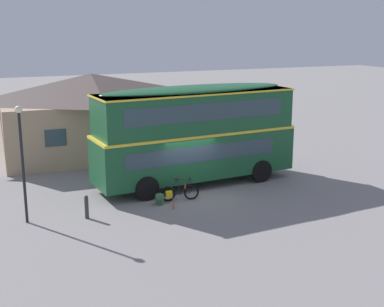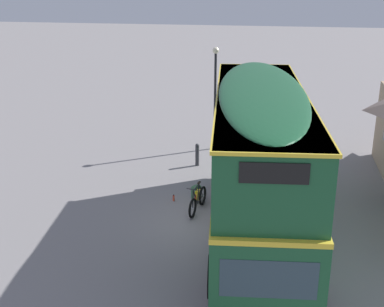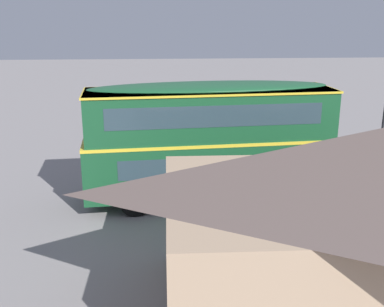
{
  "view_description": "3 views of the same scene",
  "coord_description": "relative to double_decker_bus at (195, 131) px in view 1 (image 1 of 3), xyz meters",
  "views": [
    {
      "loc": [
        -8.85,
        -21.3,
        7.58
      ],
      "look_at": [
        -0.02,
        -0.23,
        1.96
      ],
      "focal_mm": 49.34,
      "sensor_mm": 36.0,
      "label": 1
    },
    {
      "loc": [
        15.01,
        1.58,
        7.9
      ],
      "look_at": [
        -1.09,
        -0.91,
        1.98
      ],
      "focal_mm": 48.24,
      "sensor_mm": 36.0,
      "label": 2
    },
    {
      "loc": [
        2.72,
        19.01,
        7.32
      ],
      "look_at": [
        1.4,
        -0.16,
        1.51
      ],
      "focal_mm": 43.57,
      "sensor_mm": 36.0,
      "label": 3
    }
  ],
  "objects": [
    {
      "name": "water_bottle_red_squeeze",
      "position": [
        -2.27,
        -2.99,
        -2.53
      ],
      "size": [
        0.07,
        0.07,
        0.24
      ],
      "color": "#D84C33",
      "rests_on": "ground"
    },
    {
      "name": "kerb_bollard",
      "position": [
        -5.85,
        -2.66,
        -2.14
      ],
      "size": [
        0.16,
        0.16,
        0.97
      ],
      "color": "#333338",
      "rests_on": "ground"
    },
    {
      "name": "touring_bicycle",
      "position": [
        -1.67,
        -2.03,
        -2.27
      ],
      "size": [
        1.72,
        0.51,
        1.02
      ],
      "color": "black",
      "rests_on": "ground"
    },
    {
      "name": "pub_building",
      "position": [
        -3.27,
        7.65,
        -0.17
      ],
      "size": [
        10.67,
        6.29,
        4.83
      ],
      "color": "tan",
      "rests_on": "ground"
    },
    {
      "name": "ground_plane",
      "position": [
        -0.81,
        -1.35,
        -2.64
      ],
      "size": [
        120.0,
        120.0,
        0.0
      ],
      "primitive_type": "plane",
      "color": "gray"
    },
    {
      "name": "backpack_on_ground",
      "position": [
        -2.62,
        -2.23,
        -2.38
      ],
      "size": [
        0.38,
        0.35,
        0.52
      ],
      "color": "#386642",
      "rests_on": "ground"
    },
    {
      "name": "street_lamp",
      "position": [
        -8.12,
        -2.19,
        0.22
      ],
      "size": [
        0.28,
        0.28,
        4.63
      ],
      "color": "black",
      "rests_on": "ground"
    },
    {
      "name": "double_decker_bus",
      "position": [
        0.0,
        0.0,
        0.0
      ],
      "size": [
        10.01,
        3.31,
        4.79
      ],
      "color": "black",
      "rests_on": "ground"
    }
  ]
}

